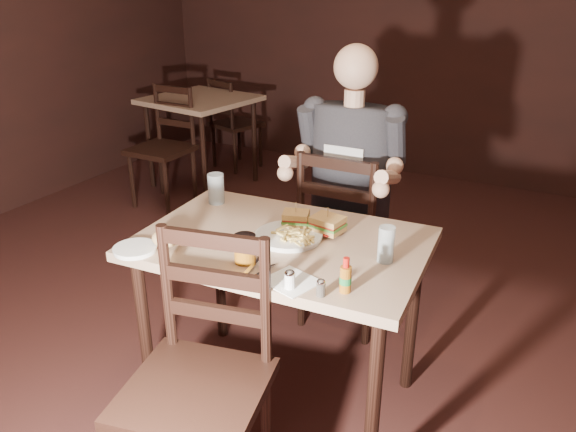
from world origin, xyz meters
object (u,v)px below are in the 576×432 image
at_px(chair_near, 195,391).
at_px(glass_right, 386,244).
at_px(chair_far, 349,237).
at_px(glass_left, 216,189).
at_px(syrup_dispenser, 245,249).
at_px(dinner_plate, 289,237).
at_px(bg_table, 200,108).
at_px(hot_sauce, 346,275).
at_px(side_plate, 135,250).
at_px(main_table, 282,260).
at_px(diner, 349,148).
at_px(bg_chair_near, 161,149).
at_px(bg_chair_far, 236,124).

bearing_deg(chair_near, glass_right, 44.47).
xyz_separation_m(chair_near, glass_right, (0.42, 0.61, 0.36)).
relative_size(chair_far, glass_left, 7.10).
bearing_deg(syrup_dispenser, dinner_plate, 75.48).
relative_size(chair_near, dinner_plate, 3.74).
bearing_deg(bg_table, chair_far, -36.06).
relative_size(bg_table, hot_sauce, 7.34).
bearing_deg(side_plate, main_table, 38.09).
distance_m(glass_left, hot_sauce, 0.93).
relative_size(dinner_plate, side_plate, 1.63).
bearing_deg(chair_far, glass_left, 48.58).
bearing_deg(chair_far, syrup_dispenser, 87.57).
xyz_separation_m(chair_far, glass_right, (0.41, -0.70, 0.36)).
bearing_deg(glass_left, diner, 46.08).
relative_size(chair_near, syrup_dispenser, 9.18).
bearing_deg(main_table, diner, 89.54).
bearing_deg(dinner_plate, bg_table, 132.72).
height_order(main_table, syrup_dispenser, syrup_dispenser).
distance_m(main_table, glass_right, 0.44).
bearing_deg(dinner_plate, glass_right, -0.99).
distance_m(glass_left, glass_right, 0.88).
xyz_separation_m(bg_table, bg_chair_near, (0.00, -0.55, -0.22)).
xyz_separation_m(bg_table, chair_far, (1.92, -1.40, -0.20)).
xyz_separation_m(diner, syrup_dispenser, (-0.03, -0.89, -0.15)).
relative_size(diner, glass_right, 7.01).
relative_size(glass_left, side_plate, 0.86).
height_order(glass_right, side_plate, glass_right).
xyz_separation_m(bg_chair_far, bg_chair_near, (0.00, -1.10, 0.04)).
bearing_deg(bg_chair_far, chair_near, 138.33).
xyz_separation_m(chair_near, syrup_dispenser, (-0.03, 0.37, 0.34)).
relative_size(bg_table, syrup_dispenser, 8.66).
bearing_deg(bg_table, glass_right, -42.06).
bearing_deg(bg_table, bg_chair_near, -90.00).
height_order(bg_chair_near, glass_right, bg_chair_near).
distance_m(bg_chair_far, diner, 2.82).
bearing_deg(glass_left, bg_chair_near, 137.23).
height_order(bg_table, diner, diner).
relative_size(dinner_plate, glass_right, 1.92).
xyz_separation_m(dinner_plate, hot_sauce, (0.35, -0.27, 0.05)).
xyz_separation_m(bg_chair_near, glass_left, (1.47, -1.36, 0.38)).
bearing_deg(syrup_dispenser, side_plate, -167.31).
relative_size(glass_right, syrup_dispenser, 1.28).
bearing_deg(bg_chair_near, hot_sauce, -37.47).
bearing_deg(diner, bg_chair_near, 154.64).
relative_size(bg_table, bg_chair_near, 0.98).
xyz_separation_m(bg_chair_far, syrup_dispenser, (1.88, -2.89, 0.40)).
bearing_deg(side_plate, diner, 66.27).
distance_m(main_table, side_plate, 0.57).
distance_m(dinner_plate, hot_sauce, 0.44).
distance_m(glass_right, side_plate, 0.93).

